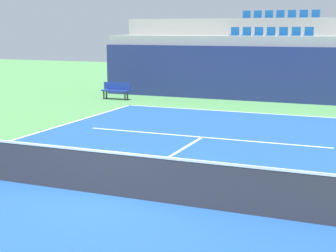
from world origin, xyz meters
name	(u,v)px	position (x,y,z in m)	size (l,w,h in m)	color
ground_plane	(106,195)	(0.00, 0.00, 0.00)	(80.00, 80.00, 0.00)	#4C8C4C
court_surface	(106,195)	(0.00, 0.00, 0.01)	(11.00, 24.00, 0.01)	#1E4C99
baseline_far	(244,112)	(0.00, 11.95, 0.01)	(11.00, 0.10, 0.00)	white
service_line_far	(202,137)	(0.00, 6.40, 0.01)	(8.26, 0.10, 0.00)	white
centre_service_line	(164,160)	(0.00, 3.20, 0.01)	(0.10, 6.40, 0.00)	white
back_wall	(263,74)	(0.00, 15.67, 1.34)	(17.19, 0.30, 2.68)	navy
stands_tier_lower	(269,67)	(0.00, 17.02, 1.59)	(17.19, 2.40, 3.18)	#9E9E99
stands_tier_upper	(278,56)	(0.00, 19.42, 2.05)	(17.19, 2.40, 4.09)	#9E9E99
seating_row_lower	(271,33)	(0.00, 17.11, 3.30)	(4.20, 0.44, 0.44)	#145193
seating_row_upper	(280,16)	(0.00, 19.51, 4.22)	(4.20, 0.44, 0.44)	#145193
tennis_net	(106,172)	(0.00, 0.00, 0.51)	(11.08, 0.08, 1.07)	black
player_bench	(116,89)	(-7.01, 13.57, 0.51)	(1.50, 0.40, 0.85)	navy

